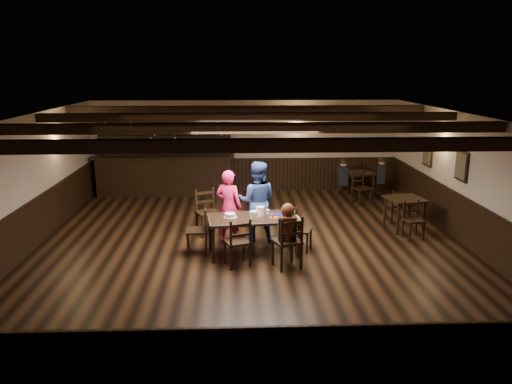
{
  "coord_description": "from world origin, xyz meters",
  "views": [
    {
      "loc": [
        -0.33,
        -9.66,
        3.62
      ],
      "look_at": [
        0.1,
        0.2,
        1.15
      ],
      "focal_mm": 35.0,
      "sensor_mm": 36.0,
      "label": 1
    }
  ],
  "objects_px": {
    "man_blue": "(257,201)",
    "woman_pink": "(229,207)",
    "cake": "(230,215)",
    "dining_table": "(253,221)",
    "chair_near_left": "(239,239)",
    "bar_counter": "(165,170)",
    "chair_near_right": "(289,238)"
  },
  "relations": [
    {
      "from": "man_blue",
      "to": "woman_pink",
      "type": "bearing_deg",
      "value": 18.66
    },
    {
      "from": "cake",
      "to": "man_blue",
      "type": "bearing_deg",
      "value": 54.1
    },
    {
      "from": "dining_table",
      "to": "chair_near_left",
      "type": "relative_size",
      "value": 2.0
    },
    {
      "from": "woman_pink",
      "to": "bar_counter",
      "type": "height_order",
      "value": "bar_counter"
    },
    {
      "from": "chair_near_right",
      "to": "cake",
      "type": "distance_m",
      "value": 1.38
    },
    {
      "from": "bar_counter",
      "to": "woman_pink",
      "type": "bearing_deg",
      "value": -66.13
    },
    {
      "from": "dining_table",
      "to": "cake",
      "type": "relative_size",
      "value": 7.12
    },
    {
      "from": "chair_near_right",
      "to": "cake",
      "type": "xyz_separation_m",
      "value": [
        -1.08,
        0.83,
        0.2
      ]
    },
    {
      "from": "woman_pink",
      "to": "cake",
      "type": "relative_size",
      "value": 5.97
    },
    {
      "from": "dining_table",
      "to": "chair_near_left",
      "type": "xyz_separation_m",
      "value": [
        -0.3,
        -0.7,
        -0.14
      ]
    },
    {
      "from": "chair_near_left",
      "to": "woman_pink",
      "type": "bearing_deg",
      "value": 98.21
    },
    {
      "from": "dining_table",
      "to": "chair_near_right",
      "type": "height_order",
      "value": "chair_near_right"
    },
    {
      "from": "chair_near_right",
      "to": "woman_pink",
      "type": "bearing_deg",
      "value": 126.82
    },
    {
      "from": "chair_near_left",
      "to": "cake",
      "type": "distance_m",
      "value": 0.77
    },
    {
      "from": "dining_table",
      "to": "chair_near_right",
      "type": "distance_m",
      "value": 1.03
    },
    {
      "from": "chair_near_left",
      "to": "cake",
      "type": "bearing_deg",
      "value": 102.72
    },
    {
      "from": "dining_table",
      "to": "man_blue",
      "type": "xyz_separation_m",
      "value": [
        0.1,
        0.79,
        0.18
      ]
    },
    {
      "from": "chair_near_left",
      "to": "woman_pink",
      "type": "relative_size",
      "value": 0.6
    },
    {
      "from": "chair_near_left",
      "to": "chair_near_right",
      "type": "xyz_separation_m",
      "value": [
        0.92,
        -0.12,
        0.04
      ]
    },
    {
      "from": "chair_near_left",
      "to": "woman_pink",
      "type": "height_order",
      "value": "woman_pink"
    },
    {
      "from": "chair_near_left",
      "to": "bar_counter",
      "type": "bearing_deg",
      "value": 110.31
    },
    {
      "from": "chair_near_left",
      "to": "chair_near_right",
      "type": "height_order",
      "value": "chair_near_right"
    },
    {
      "from": "dining_table",
      "to": "cake",
      "type": "xyz_separation_m",
      "value": [
        -0.46,
        0.01,
        0.11
      ]
    },
    {
      "from": "woman_pink",
      "to": "chair_near_right",
      "type": "bearing_deg",
      "value": 149.74
    },
    {
      "from": "chair_near_right",
      "to": "woman_pink",
      "type": "distance_m",
      "value": 1.88
    },
    {
      "from": "dining_table",
      "to": "woman_pink",
      "type": "distance_m",
      "value": 0.84
    },
    {
      "from": "dining_table",
      "to": "bar_counter",
      "type": "xyz_separation_m",
      "value": [
        -2.39,
        4.97,
        0.04
      ]
    },
    {
      "from": "dining_table",
      "to": "chair_near_left",
      "type": "distance_m",
      "value": 0.77
    },
    {
      "from": "chair_near_right",
      "to": "man_blue",
      "type": "distance_m",
      "value": 1.71
    },
    {
      "from": "dining_table",
      "to": "bar_counter",
      "type": "bearing_deg",
      "value": 115.73
    },
    {
      "from": "chair_near_left",
      "to": "man_blue",
      "type": "height_order",
      "value": "man_blue"
    },
    {
      "from": "woman_pink",
      "to": "cake",
      "type": "distance_m",
      "value": 0.66
    }
  ]
}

